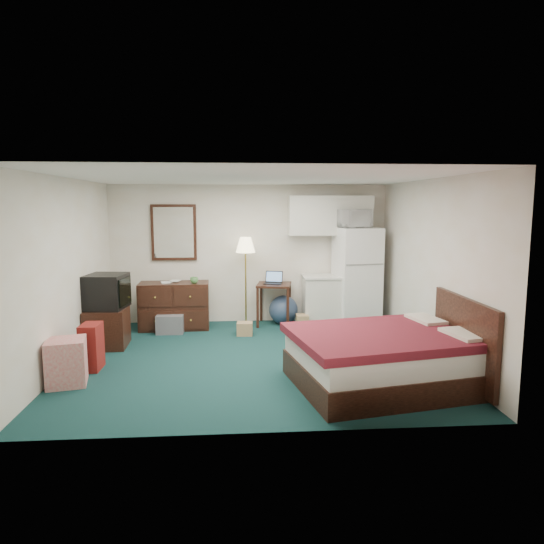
{
  "coord_description": "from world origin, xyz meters",
  "views": [
    {
      "loc": [
        -0.24,
        -6.57,
        2.14
      ],
      "look_at": [
        0.29,
        0.52,
        1.15
      ],
      "focal_mm": 32.0,
      "sensor_mm": 36.0,
      "label": 1
    }
  ],
  "objects": [
    {
      "name": "suitcase",
      "position": [
        -2.14,
        -0.29,
        0.3
      ],
      "size": [
        0.24,
        0.38,
        0.61
      ],
      "primitive_type": null,
      "rotation": [
        0.0,
        0.0,
        -0.01
      ],
      "color": "#5C151D",
      "rests_on": "floor"
    },
    {
      "name": "mirror",
      "position": [
        -1.35,
        2.22,
        1.65
      ],
      "size": [
        0.8,
        0.06,
        1.0
      ],
      "primitive_type": null,
      "color": "white",
      "rests_on": "walls"
    },
    {
      "name": "retail_box",
      "position": [
        -2.28,
        -0.82,
        0.28
      ],
      "size": [
        0.53,
        0.53,
        0.55
      ],
      "primitive_type": null,
      "rotation": [
        0.0,
        0.0,
        0.22
      ],
      "color": "beige",
      "rests_on": "floor"
    },
    {
      "name": "fridge",
      "position": [
        1.91,
        1.88,
        0.87
      ],
      "size": [
        0.81,
        0.81,
        1.74
      ],
      "primitive_type": null,
      "rotation": [
        0.0,
        0.0,
        0.14
      ],
      "color": "white",
      "rests_on": "floor"
    },
    {
      "name": "exercise_ball",
      "position": [
        0.6,
        1.96,
        0.26
      ],
      "size": [
        0.53,
        0.53,
        0.52
      ],
      "primitive_type": "sphere",
      "rotation": [
        0.0,
        0.0,
        -0.03
      ],
      "color": "navy",
      "rests_on": "floor"
    },
    {
      "name": "dresser",
      "position": [
        -1.32,
        1.79,
        0.4
      ],
      "size": [
        1.21,
        0.58,
        0.81
      ],
      "primitive_type": null,
      "rotation": [
        0.0,
        0.0,
        0.04
      ],
      "color": "black",
      "rests_on": "floor"
    },
    {
      "name": "microwave",
      "position": [
        1.83,
        1.9,
        1.94
      ],
      "size": [
        0.62,
        0.4,
        0.39
      ],
      "primitive_type": "imported",
      "rotation": [
        0.0,
        0.0,
        0.15
      ],
      "color": "white",
      "rests_on": "fridge"
    },
    {
      "name": "cardboard_box_a",
      "position": [
        -0.11,
        1.25,
        0.11
      ],
      "size": [
        0.27,
        0.23,
        0.22
      ],
      "primitive_type": null,
      "rotation": [
        0.0,
        0.0,
        -0.06
      ],
      "color": "#86674D",
      "rests_on": "floor"
    },
    {
      "name": "crt_tv",
      "position": [
        -2.2,
        0.79,
        0.85
      ],
      "size": [
        0.63,
        0.67,
        0.52
      ],
      "primitive_type": null,
      "rotation": [
        0.0,
        0.0,
        -0.12
      ],
      "color": "black",
      "rests_on": "tv_stand"
    },
    {
      "name": "walls",
      "position": [
        0.0,
        0.0,
        1.25
      ],
      "size": [
        5.01,
        4.51,
        2.5
      ],
      "color": "white",
      "rests_on": "floor"
    },
    {
      "name": "floor_lamp",
      "position": [
        -0.08,
        1.89,
        0.79
      ],
      "size": [
        0.39,
        0.39,
        1.58
      ],
      "primitive_type": null,
      "rotation": [
        0.0,
        0.0,
        0.16
      ],
      "color": "gold",
      "rests_on": "floor"
    },
    {
      "name": "ceiling",
      "position": [
        0.0,
        0.0,
        2.5
      ],
      "size": [
        5.0,
        4.5,
        0.01
      ],
      "primitive_type": "cube",
      "color": "white",
      "rests_on": "walls"
    },
    {
      "name": "mug",
      "position": [
        -0.96,
        1.66,
        0.88
      ],
      "size": [
        0.14,
        0.12,
        0.14
      ],
      "primitive_type": "imported",
      "rotation": [
        0.0,
        0.0,
        -0.05
      ],
      "color": "#508B47",
      "rests_on": "dresser"
    },
    {
      "name": "cardboard_box_b",
      "position": [
        0.9,
        1.6,
        0.12
      ],
      "size": [
        0.21,
        0.25,
        0.24
      ],
      "primitive_type": null,
      "rotation": [
        0.0,
        0.0,
        -0.01
      ],
      "color": "#86674D",
      "rests_on": "floor"
    },
    {
      "name": "book_a",
      "position": [
        -1.53,
        1.74,
        0.92
      ],
      "size": [
        0.16,
        0.06,
        0.21
      ],
      "primitive_type": "imported",
      "rotation": [
        0.0,
        0.0,
        0.25
      ],
      "color": "#86674D",
      "rests_on": "dresser"
    },
    {
      "name": "upper_cabinets",
      "position": [
        1.45,
        2.08,
        1.95
      ],
      "size": [
        1.5,
        0.35,
        0.7
      ],
      "primitive_type": null,
      "color": "silver",
      "rests_on": "walls"
    },
    {
      "name": "desk",
      "position": [
        0.43,
        1.93,
        0.37
      ],
      "size": [
        0.68,
        0.68,
        0.75
      ],
      "primitive_type": null,
      "rotation": [
        0.0,
        0.0,
        -0.17
      ],
      "color": "black",
      "rests_on": "floor"
    },
    {
      "name": "laptop",
      "position": [
        0.41,
        1.9,
        0.85
      ],
      "size": [
        0.37,
        0.33,
        0.21
      ],
      "primitive_type": null,
      "rotation": [
        0.0,
        0.0,
        -0.27
      ],
      "color": "black",
      "rests_on": "desk"
    },
    {
      "name": "file_bin",
      "position": [
        -1.36,
        1.49,
        0.16
      ],
      "size": [
        0.45,
        0.34,
        0.31
      ],
      "primitive_type": null,
      "rotation": [
        0.0,
        0.0,
        -0.01
      ],
      "color": "slate",
      "rests_on": "floor"
    },
    {
      "name": "book_b",
      "position": [
        -1.4,
        1.91,
        0.92
      ],
      "size": [
        0.17,
        0.07,
        0.23
      ],
      "primitive_type": "imported",
      "rotation": [
        0.0,
        0.0,
        -0.28
      ],
      "color": "#86674D",
      "rests_on": "dresser"
    },
    {
      "name": "kitchen_counter",
      "position": [
        1.35,
        1.91,
        0.43
      ],
      "size": [
        0.79,
        0.61,
        0.85
      ],
      "primitive_type": null,
      "rotation": [
        0.0,
        0.0,
        -0.03
      ],
      "color": "silver",
      "rests_on": "floor"
    },
    {
      "name": "headboard",
      "position": [
        2.46,
        -1.14,
        0.55
      ],
      "size": [
        0.06,
        1.56,
        1.0
      ],
      "primitive_type": null,
      "color": "black",
      "rests_on": "walls"
    },
    {
      "name": "tv_stand",
      "position": [
        -2.21,
        0.75,
        0.29
      ],
      "size": [
        0.61,
        0.66,
        0.59
      ],
      "primitive_type": null,
      "rotation": [
        0.0,
        0.0,
        0.04
      ],
      "color": "black",
      "rests_on": "floor"
    },
    {
      "name": "floor",
      "position": [
        0.0,
        0.0,
        0.0
      ],
      "size": [
        5.0,
        4.5,
        0.01
      ],
      "primitive_type": "cube",
      "color": "#0E3D43",
      "rests_on": "ground"
    },
    {
      "name": "bed",
      "position": [
        1.48,
        -1.14,
        0.32
      ],
      "size": [
        2.27,
        1.92,
        0.64
      ],
      "primitive_type": null,
      "rotation": [
        0.0,
        0.0,
        0.19
      ],
      "color": "#48111C",
      "rests_on": "floor"
    }
  ]
}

